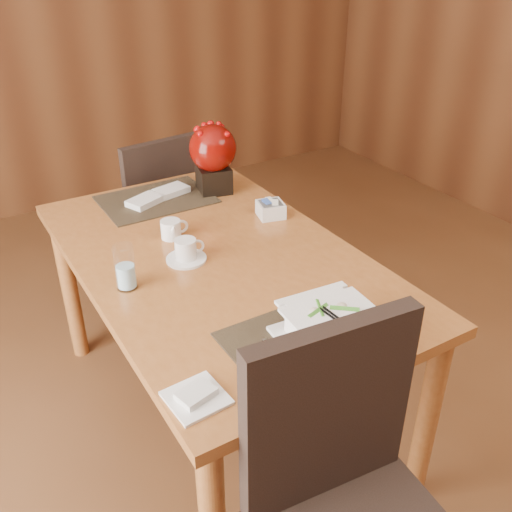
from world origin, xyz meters
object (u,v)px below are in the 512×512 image
soup_setting (332,329)px  sugar_caddy (271,210)px  creamer_jug (171,229)px  near_chair (351,504)px  berry_decor (213,154)px  water_glass (125,267)px  bread_plate (196,398)px  far_chair (155,210)px  dining_table (218,279)px  coffee_cup (186,251)px

soup_setting → sugar_caddy: soup_setting is taller
soup_setting → creamer_jug: soup_setting is taller
sugar_caddy → near_chair: near_chair is taller
creamer_jug → berry_decor: size_ratio=0.32×
water_glass → bread_plate: water_glass is taller
far_chair → soup_setting: bearing=79.6°
dining_table → creamer_jug: size_ratio=15.74×
berry_decor → coffee_cup: bearing=-126.8°
berry_decor → soup_setting: bearing=-101.0°
berry_decor → near_chair: (-0.39, -1.42, -0.35)m
coffee_cup → sugar_caddy: coffee_cup is taller
creamer_jug → berry_decor: berry_decor is taller
water_glass → near_chair: size_ratio=0.15×
soup_setting → water_glass: (-0.38, 0.56, 0.02)m
soup_setting → dining_table: bearing=98.1°
water_glass → far_chair: water_glass is taller
water_glass → creamer_jug: water_glass is taller
sugar_caddy → bread_plate: bearing=-132.5°
far_chair → sugar_caddy: bearing=96.8°
soup_setting → water_glass: 0.68m
water_glass → bread_plate: bearing=-93.2°
sugar_caddy → dining_table: bearing=-152.7°
creamer_jug → near_chair: (-0.05, -1.12, -0.22)m
soup_setting → far_chair: size_ratio=0.31×
soup_setting → sugar_caddy: bearing=73.6°
far_chair → creamer_jug: bearing=66.9°
dining_table → coffee_cup: coffee_cup is taller
bread_plate → far_chair: 1.65m
dining_table → near_chair: 0.93m
soup_setting → near_chair: near_chair is taller
water_glass → near_chair: (0.21, -0.88, -0.26)m
sugar_caddy → berry_decor: size_ratio=0.33×
creamer_jug → bread_plate: 0.85m
dining_table → berry_decor: (0.25, 0.51, 0.26)m
bread_plate → soup_setting: bearing=0.0°
water_glass → soup_setting: bearing=-56.1°
dining_table → coffee_cup: bearing=164.8°
dining_table → bread_plate: (-0.37, -0.59, 0.10)m
sugar_caddy → bread_plate: sugar_caddy is taller
near_chair → sugar_caddy: bearing=72.3°
sugar_caddy → near_chair: (-0.46, -1.08, -0.22)m
berry_decor → far_chair: (-0.11, 0.45, -0.41)m
dining_table → berry_decor: berry_decor is taller
dining_table → creamer_jug: creamer_jug is taller
creamer_jug → sugar_caddy: size_ratio=0.97×
soup_setting → sugar_caddy: (0.29, 0.76, -0.02)m
berry_decor → near_chair: bearing=-105.2°
coffee_cup → near_chair: bearing=-91.7°
berry_decor → far_chair: size_ratio=0.33×
berry_decor → near_chair: berry_decor is taller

